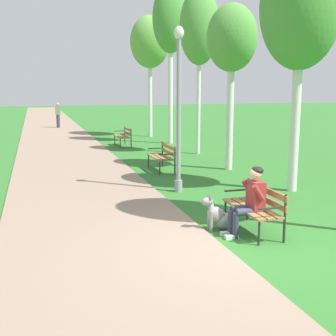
% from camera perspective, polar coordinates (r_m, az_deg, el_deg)
% --- Properties ---
extents(ground_plane, '(120.00, 120.00, 0.00)m').
position_cam_1_polar(ground_plane, '(7.59, 10.32, -10.11)').
color(ground_plane, '#33752D').
extents(paved_path, '(3.65, 60.00, 0.04)m').
position_cam_1_polar(paved_path, '(30.45, -14.66, 5.06)').
color(paved_path, gray).
rests_on(paved_path, ground).
extents(park_bench_near, '(0.55, 1.50, 0.85)m').
position_cam_1_polar(park_bench_near, '(8.33, 11.22, -4.60)').
color(park_bench_near, olive).
rests_on(park_bench_near, ground).
extents(park_bench_mid, '(0.55, 1.50, 0.85)m').
position_cam_1_polar(park_bench_mid, '(14.13, -0.66, 1.70)').
color(park_bench_mid, olive).
rests_on(park_bench_mid, ground).
extents(park_bench_far, '(0.55, 1.50, 0.85)m').
position_cam_1_polar(park_bench_far, '(20.15, -5.68, 4.23)').
color(park_bench_far, olive).
rests_on(park_bench_far, ground).
extents(person_seated_on_near_bench, '(0.74, 0.49, 1.25)m').
position_cam_1_polar(person_seated_on_near_bench, '(8.06, 10.48, -3.85)').
color(person_seated_on_near_bench, '#33384C').
rests_on(person_seated_on_near_bench, ground).
extents(dog_grey, '(0.83, 0.29, 0.71)m').
position_cam_1_polar(dog_grey, '(8.38, 6.54, -6.17)').
color(dog_grey, gray).
rests_on(dog_grey, ground).
extents(lamp_post_near, '(0.24, 0.24, 4.07)m').
position_cam_1_polar(lamp_post_near, '(11.09, 1.38, 7.63)').
color(lamp_post_near, gray).
rests_on(lamp_post_near, ground).
extents(birch_tree_second, '(2.00, 1.87, 6.02)m').
position_cam_1_polar(birch_tree_second, '(11.76, 16.66, 18.94)').
color(birch_tree_second, silver).
rests_on(birch_tree_second, ground).
extents(birch_tree_third, '(1.55, 1.64, 5.16)m').
position_cam_1_polar(birch_tree_third, '(14.41, 8.17, 15.89)').
color(birch_tree_third, silver).
rests_on(birch_tree_third, ground).
extents(birch_tree_fourth, '(1.53, 1.48, 6.34)m').
position_cam_1_polar(birch_tree_fourth, '(17.82, 4.04, 17.48)').
color(birch_tree_fourth, silver).
rests_on(birch_tree_fourth, ground).
extents(birch_tree_fifth, '(1.67, 1.44, 7.25)m').
position_cam_1_polar(birch_tree_fifth, '(21.24, 0.33, 18.35)').
color(birch_tree_fifth, silver).
rests_on(birch_tree_fifth, ground).
extents(birch_tree_sixth, '(2.05, 2.12, 6.31)m').
position_cam_1_polar(birch_tree_sixth, '(24.14, -2.35, 15.74)').
color(birch_tree_sixth, silver).
rests_on(birch_tree_sixth, ground).
extents(pedestrian_distant, '(0.32, 0.22, 1.65)m').
position_cam_1_polar(pedestrian_distant, '(29.89, -13.92, 6.58)').
color(pedestrian_distant, '#383842').
rests_on(pedestrian_distant, ground).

